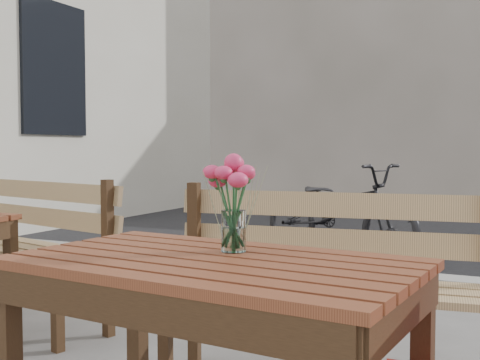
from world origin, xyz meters
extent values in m
cube|color=black|center=(-4.98, 4.50, 2.20)|extent=(0.06, 1.20, 1.80)
cube|color=black|center=(0.00, 7.00, 0.00)|extent=(30.00, 8.00, 0.00)
cube|color=#999690|center=(0.00, 3.00, 0.06)|extent=(30.00, 0.25, 0.12)
cube|color=gray|center=(-3.00, 14.00, 4.00)|extent=(8.00, 3.00, 8.00)
cube|color=#602D19|center=(-0.07, -0.20, 0.76)|extent=(1.31, 0.84, 0.03)
cube|color=black|center=(-0.61, 0.17, 0.37)|extent=(0.07, 0.07, 0.74)
cube|color=#8F6F4A|center=(0.00, 0.75, 0.49)|extent=(1.59, 0.61, 0.03)
cube|color=#8F6F4A|center=(-0.03, 0.98, 0.75)|extent=(1.54, 0.23, 0.42)
cube|color=black|center=(-0.68, 0.48, 0.25)|extent=(0.06, 0.06, 0.51)
cube|color=black|center=(-0.73, 0.84, 0.47)|extent=(0.06, 0.06, 0.94)
cylinder|color=white|center=(-0.06, -0.06, 0.84)|extent=(0.08, 0.08, 0.14)
cylinder|color=#235A2D|center=(-0.06, -0.06, 0.91)|extent=(0.05, 0.05, 0.28)
cube|color=black|center=(-1.83, 0.67, 0.36)|extent=(0.06, 0.06, 0.71)
cube|color=#8F6F4A|center=(-2.13, 0.98, 0.49)|extent=(1.59, 0.76, 0.03)
cube|color=#8F6F4A|center=(-2.08, 1.21, 0.75)|extent=(1.50, 0.38, 0.42)
cube|color=black|center=(-1.49, 0.65, 0.25)|extent=(0.07, 0.07, 0.50)
cube|color=black|center=(-1.41, 1.00, 0.47)|extent=(0.07, 0.07, 0.93)
imported|color=black|center=(-0.90, 4.14, 0.48)|extent=(1.95, 1.20, 0.97)
camera|label=1|loc=(0.81, -1.84, 1.12)|focal=45.00mm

